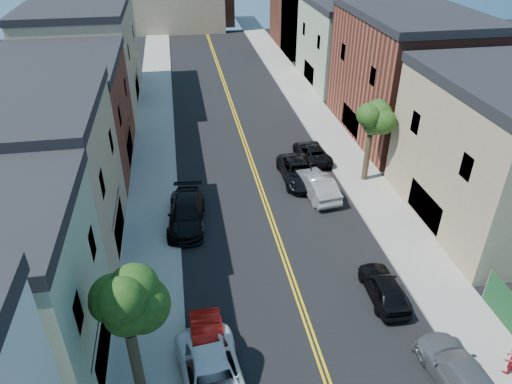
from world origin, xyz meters
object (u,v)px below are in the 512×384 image
black_car_right (384,288)px  silver_car_right (317,185)px  red_sedan (209,346)px  white_pickup (213,379)px  pedestrian_right (511,358)px  dark_car_right_far (312,152)px  grey_car_left (186,211)px  black_suv_lane (298,172)px  grey_car_right (461,375)px  black_car_left (186,213)px

black_car_right → silver_car_right: silver_car_right is taller
red_sedan → white_pickup: bearing=-89.8°
silver_car_right → black_car_right: bearing=86.2°
pedestrian_right → dark_car_right_far: bearing=-93.0°
pedestrian_right → black_car_right: bearing=-67.8°
dark_car_right_far → red_sedan: bearing=57.2°
grey_car_left → black_suv_lane: (8.50, 3.88, -0.02)m
dark_car_right_far → white_pickup: bearing=59.6°
black_car_right → grey_car_right: bearing=102.7°
grey_car_left → black_car_left: black_car_left is taller
grey_car_right → black_suv_lane: 18.56m
silver_car_right → black_suv_lane: bearing=-76.8°
white_pickup → black_suv_lane: bearing=58.7°
pedestrian_right → grey_car_right: bearing=-5.2°
white_pickup → grey_car_right: size_ratio=1.11×
white_pickup → grey_car_right: (10.45, -1.53, -0.05)m
red_sedan → grey_car_right: (10.48, -3.43, 0.06)m
red_sedan → pedestrian_right: 13.33m
grey_car_left → pedestrian_right: pedestrian_right is taller
grey_car_right → black_car_right: 5.73m
red_sedan → grey_car_left: 11.10m
white_pickup → black_suv_lane: (7.95, 16.86, -0.06)m
red_sedan → dark_car_right_far: 20.60m
pedestrian_right → silver_car_right: bearing=-86.6°
silver_car_right → red_sedan: bearing=48.4°
black_suv_lane → pedestrian_right: 18.80m
red_sedan → silver_car_right: silver_car_right is taller
black_car_right → dark_car_right_far: (0.49, 15.87, -0.06)m
black_car_left → dark_car_right_far: size_ratio=1.19×
dark_car_right_far → pedestrian_right: size_ratio=2.88×
grey_car_left → grey_car_right: grey_car_left is taller
black_car_left → pedestrian_right: bearing=-40.5°
red_sedan → silver_car_right: (8.78, 12.79, 0.13)m
black_car_right → black_suv_lane: black_suv_lane is taller
grey_car_left → pedestrian_right: 19.61m
black_suv_lane → black_car_right: bearing=-83.7°
dark_car_right_far → pedestrian_right: 21.46m
black_car_left → silver_car_right: size_ratio=1.12×
pedestrian_right → grey_car_left: bearing=-57.8°
black_car_left → red_sedan: bearing=-81.7°
red_sedan → black_suv_lane: size_ratio=0.78×
black_suv_lane → red_sedan: bearing=-118.1°
black_suv_lane → black_car_left: bearing=-153.8°
silver_car_right → white_pickup: bearing=52.1°
black_car_right → silver_car_right: 10.61m
grey_car_right → black_suv_lane: bearing=-86.3°
grey_car_right → dark_car_right_far: 21.51m
white_pickup → black_car_left: black_car_left is taller
black_car_left → grey_car_left: bearing=95.5°
grey_car_left → silver_car_right: bearing=5.0°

